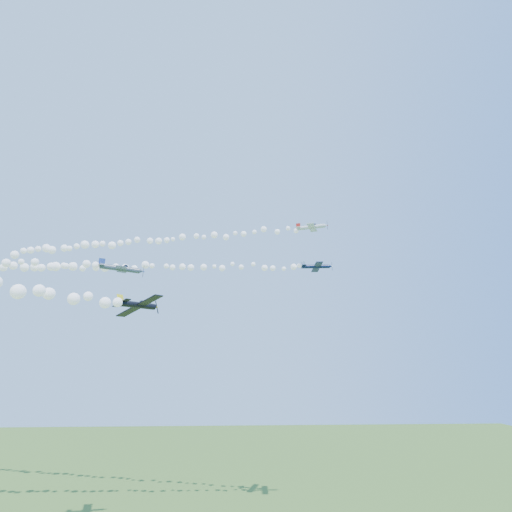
{
  "coord_description": "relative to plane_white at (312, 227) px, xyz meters",
  "views": [
    {
      "loc": [
        -1.87,
        -84.55,
        28.14
      ],
      "look_at": [
        2.52,
        -7.65,
        47.6
      ],
      "focal_mm": 30.0,
      "sensor_mm": 36.0,
      "label": 1
    }
  ],
  "objects": [
    {
      "name": "plane_white",
      "position": [
        0.0,
        0.0,
        0.0
      ],
      "size": [
        6.64,
        7.03,
        1.84
      ],
      "rotation": [
        0.05,
        -0.03,
        -0.31
      ],
      "color": "silver"
    },
    {
      "name": "smoke_trail_white",
      "position": [
        -36.65,
        11.82,
        -0.31
      ],
      "size": [
        69.64,
        24.11,
        2.85
      ],
      "primitive_type": null,
      "color": "white"
    },
    {
      "name": "plane_navy",
      "position": [
        1.13,
        2.07,
        -7.85
      ],
      "size": [
        6.69,
        6.98,
        1.93
      ],
      "rotation": [
        -0.08,
        -0.02,
        -0.04
      ],
      "color": "#0D1739"
    },
    {
      "name": "smoke_trail_navy",
      "position": [
        -38.3,
        3.51,
        -8.06
      ],
      "size": [
        74.88,
        5.09,
        2.65
      ],
      "primitive_type": null,
      "color": "white"
    },
    {
      "name": "plane_grey",
      "position": [
        -35.72,
        -8.59,
        -11.12
      ],
      "size": [
        7.96,
        8.47,
        3.0
      ],
      "rotation": [
        0.08,
        0.08,
        0.24
      ],
      "color": "#3D4A59"
    },
    {
      "name": "plane_black",
      "position": [
        -28.2,
        -27.41,
        -20.0
      ],
      "size": [
        6.46,
        6.34,
        2.4
      ],
      "rotation": [
        -0.32,
        -0.03,
        0.97
      ],
      "color": "black"
    }
  ]
}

